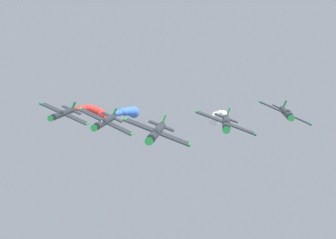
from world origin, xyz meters
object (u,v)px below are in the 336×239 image
Objects in this scene: airplane_lead at (157,132)px; airplane_right_inner at (105,121)px; airplane_left_inner at (226,123)px; airplane_right_outer at (63,113)px; airplane_left_outer at (286,113)px.

airplane_lead is 1.00× the size of airplane_right_inner.
airplane_lead is at bearing 39.99° from airplane_left_inner.
airplane_right_outer is (10.08, -7.77, -0.10)m from airplane_right_inner.
airplane_left_inner is at bearing 174.12° from airplane_right_inner.
airplane_left_outer is at bearing -163.20° from airplane_right_inner.
airplane_left_inner is at bearing -140.01° from airplane_lead.
airplane_left_outer reaches higher than airplane_left_inner.
airplane_lead is 13.71m from airplane_right_inner.
airplane_left_inner is 19.00m from airplane_right_inner.
airplane_right_inner is at bearing -44.25° from airplane_lead.
airplane_right_inner is (18.89, -1.95, -0.59)m from airplane_left_inner.
airplane_lead is at bearing 135.75° from airplane_right_inner.
airplane_left_outer reaches higher than airplane_right_inner.
airplane_lead is 1.00× the size of airplane_left_inner.
airplane_lead reaches higher than airplane_right_inner.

